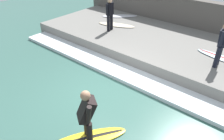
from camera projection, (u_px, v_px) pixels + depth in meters
The scene contains 11 objects.
ground_plane at pixel (101, 95), 7.16m from camera, with size 28.00×28.00×0.00m, color #386056.
concrete_ledge at pixel (163, 46), 9.75m from camera, with size 4.40×12.20×0.53m, color slate.
back_wall at pixel (188, 17), 11.00m from camera, with size 0.50×12.81×1.87m, color #544F49.
wave_foam_crest at pixel (128, 75), 8.10m from camera, with size 0.97×11.59×0.14m, color silver.
surfboard_riding at pixel (89, 138), 5.61m from camera, with size 1.95×1.52×0.07m.
surfer_riding at pixel (87, 114), 5.16m from camera, with size 0.60×0.60×1.48m.
surfer_waiting_near at pixel (222, 43), 7.30m from camera, with size 0.53×0.27×1.55m.
surfboard_waiting_near at pixel (221, 58), 8.19m from camera, with size 0.74×1.93×0.07m.
surfer_waiting_far at pixel (110, 13), 10.16m from camera, with size 0.51×0.26×1.51m.
surfboard_waiting_far at pixel (116, 25), 11.16m from camera, with size 1.18×1.99×0.06m.
surfboard_spare at pixel (120, 16), 12.37m from camera, with size 1.73×1.85×0.06m.
Camera 1 is at (-4.10, -3.89, 4.49)m, focal length 35.00 mm.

